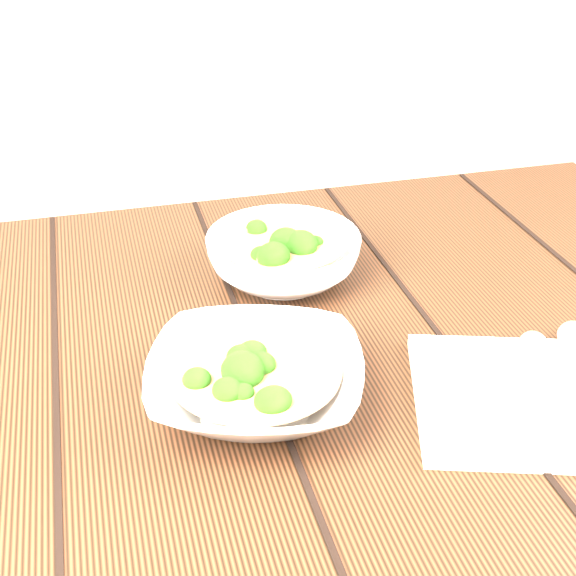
{
  "coord_description": "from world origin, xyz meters",
  "views": [
    {
      "loc": [
        -0.16,
        -0.67,
        1.23
      ],
      "look_at": [
        0.03,
        0.04,
        0.8
      ],
      "focal_mm": 50.0,
      "sensor_mm": 36.0,
      "label": 1
    }
  ],
  "objects_px": {
    "soup_bowl_back": "(284,256)",
    "napkin": "(539,399)",
    "soup_bowl_front": "(255,380)",
    "table": "(275,440)",
    "trivet": "(243,338)"
  },
  "relations": [
    {
      "from": "soup_bowl_back",
      "to": "napkin",
      "type": "bearing_deg",
      "value": -59.83
    },
    {
      "from": "soup_bowl_front",
      "to": "soup_bowl_back",
      "type": "relative_size",
      "value": 1.14
    },
    {
      "from": "soup_bowl_front",
      "to": "soup_bowl_back",
      "type": "xyz_separation_m",
      "value": [
        0.09,
        0.23,
        0.0
      ]
    },
    {
      "from": "table",
      "to": "napkin",
      "type": "height_order",
      "value": "napkin"
    },
    {
      "from": "soup_bowl_back",
      "to": "napkin",
      "type": "relative_size",
      "value": 0.95
    },
    {
      "from": "table",
      "to": "soup_bowl_back",
      "type": "height_order",
      "value": "soup_bowl_back"
    },
    {
      "from": "soup_bowl_front",
      "to": "soup_bowl_back",
      "type": "height_order",
      "value": "soup_bowl_back"
    },
    {
      "from": "table",
      "to": "napkin",
      "type": "relative_size",
      "value": 5.18
    },
    {
      "from": "soup_bowl_front",
      "to": "trivet",
      "type": "relative_size",
      "value": 2.23
    },
    {
      "from": "table",
      "to": "soup_bowl_back",
      "type": "relative_size",
      "value": 5.46
    },
    {
      "from": "trivet",
      "to": "napkin",
      "type": "distance_m",
      "value": 0.3
    },
    {
      "from": "napkin",
      "to": "soup_bowl_front",
      "type": "bearing_deg",
      "value": -177.31
    },
    {
      "from": "soup_bowl_back",
      "to": "napkin",
      "type": "xyz_separation_m",
      "value": [
        0.17,
        -0.3,
        -0.02
      ]
    },
    {
      "from": "soup_bowl_front",
      "to": "napkin",
      "type": "relative_size",
      "value": 1.08
    },
    {
      "from": "table",
      "to": "trivet",
      "type": "distance_m",
      "value": 0.14
    }
  ]
}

